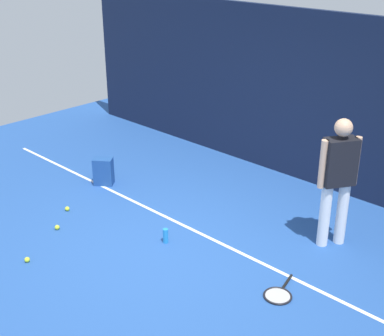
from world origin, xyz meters
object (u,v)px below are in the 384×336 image
(water_bottle, at_px, (166,236))
(tennis_ball_by_fence, at_px, (67,209))
(tennis_racket, at_px, (279,294))
(tennis_ball_near_player, at_px, (57,227))
(tennis_ball_mid_court, at_px, (27,260))
(backpack, at_px, (104,171))
(tennis_player, at_px, (338,175))

(water_bottle, bearing_deg, tennis_ball_by_fence, -167.10)
(tennis_racket, distance_m, tennis_ball_near_player, 3.15)
(tennis_ball_mid_court, bearing_deg, backpack, 118.54)
(tennis_racket, bearing_deg, tennis_ball_near_player, -88.20)
(backpack, height_order, tennis_ball_near_player, backpack)
(tennis_racket, xyz_separation_m, tennis_ball_mid_court, (-2.62, -1.58, 0.02))
(tennis_racket, height_order, backpack, backpack)
(tennis_ball_near_player, bearing_deg, tennis_player, 38.18)
(tennis_player, relative_size, tennis_ball_near_player, 25.76)
(tennis_ball_by_fence, relative_size, water_bottle, 0.33)
(tennis_racket, xyz_separation_m, tennis_ball_by_fence, (-3.39, -0.48, 0.02))
(tennis_racket, relative_size, tennis_ball_by_fence, 9.65)
(water_bottle, bearing_deg, tennis_racket, 3.15)
(tennis_ball_mid_court, xyz_separation_m, water_bottle, (0.90, 1.49, 0.07))
(tennis_racket, relative_size, tennis_ball_near_player, 9.65)
(tennis_ball_near_player, distance_m, tennis_ball_by_fence, 0.54)
(tennis_ball_near_player, bearing_deg, tennis_ball_by_fence, 131.34)
(tennis_ball_near_player, relative_size, tennis_ball_mid_court, 1.00)
(tennis_player, relative_size, tennis_ball_mid_court, 25.76)
(tennis_racket, height_order, tennis_ball_near_player, tennis_ball_near_player)
(backpack, relative_size, tennis_ball_mid_court, 6.67)
(tennis_player, height_order, tennis_ball_near_player, tennis_player)
(tennis_ball_by_fence, xyz_separation_m, tennis_ball_mid_court, (0.77, -1.11, 0.00))
(backpack, bearing_deg, tennis_ball_near_player, 80.18)
(tennis_racket, distance_m, tennis_ball_mid_court, 3.06)
(tennis_player, bearing_deg, tennis_ball_mid_court, 172.51)
(tennis_ball_near_player, xyz_separation_m, tennis_ball_by_fence, (-0.36, 0.41, 0.00))
(tennis_racket, bearing_deg, tennis_ball_mid_court, -73.27)
(tennis_ball_by_fence, relative_size, tennis_ball_mid_court, 1.00)
(tennis_ball_near_player, bearing_deg, water_bottle, 30.98)
(tennis_racket, distance_m, backpack, 3.77)
(tennis_player, height_order, backpack, tennis_player)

